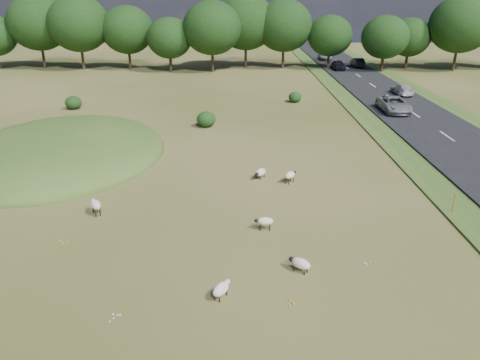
# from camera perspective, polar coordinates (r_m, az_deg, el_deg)

# --- Properties ---
(ground) EXTENTS (160.00, 160.00, 0.00)m
(ground) POSITION_cam_1_polar(r_m,az_deg,el_deg) (44.46, -2.71, 6.49)
(ground) COLOR #3B4B17
(ground) RESTS_ON ground
(mound) EXTENTS (16.00, 20.00, 4.00)m
(mound) POSITION_cam_1_polar(r_m,az_deg,el_deg) (39.29, -20.97, 2.95)
(mound) COLOR #33561E
(mound) RESTS_ON ground
(road) EXTENTS (8.00, 150.00, 0.25)m
(road) POSITION_cam_1_polar(r_m,az_deg,el_deg) (57.07, 18.47, 8.98)
(road) COLOR black
(road) RESTS_ON ground
(treeline) EXTENTS (96.28, 14.66, 11.70)m
(treeline) POSITION_cam_1_polar(r_m,az_deg,el_deg) (78.50, -2.56, 18.04)
(treeline) COLOR black
(treeline) RESTS_ON ground
(shrubs) EXTENTS (26.04, 12.17, 1.46)m
(shrubs) POSITION_cam_1_polar(r_m,az_deg,el_deg) (49.72, -7.74, 8.80)
(shrubs) COLOR black
(shrubs) RESTS_ON ground
(marker_post) EXTENTS (0.06, 0.06, 1.20)m
(marker_post) POSITION_cam_1_polar(r_m,az_deg,el_deg) (29.27, 24.59, -2.67)
(marker_post) COLOR #D8590C
(marker_post) RESTS_ON ground
(sheep_1) EXTENTS (0.96, 1.20, 0.68)m
(sheep_1) POSITION_cam_1_polar(r_m,az_deg,el_deg) (31.77, 2.51, 0.93)
(sheep_1) COLOR beige
(sheep_1) RESTS_ON ground
(sheep_2) EXTENTS (1.10, 1.01, 0.66)m
(sheep_2) POSITION_cam_1_polar(r_m,az_deg,el_deg) (21.60, 7.37, -10.04)
(sheep_2) COLOR beige
(sheep_2) RESTS_ON ground
(sheep_3) EXTENTS (1.02, 0.47, 0.74)m
(sheep_3) POSITION_cam_1_polar(r_m,az_deg,el_deg) (24.89, 3.03, -5.05)
(sheep_3) COLOR beige
(sheep_3) RESTS_ON ground
(sheep_4) EXTENTS (0.91, 1.18, 0.67)m
(sheep_4) POSITION_cam_1_polar(r_m,az_deg,el_deg) (19.81, -2.32, -13.10)
(sheep_4) COLOR beige
(sheep_4) RESTS_ON ground
(sheep_5) EXTENTS (0.96, 1.23, 0.87)m
(sheep_5) POSITION_cam_1_polar(r_m,az_deg,el_deg) (27.75, -17.20, -2.89)
(sheep_5) COLOR beige
(sheep_5) RESTS_ON ground
(sheep_6) EXTENTS (1.00, 1.05, 0.80)m
(sheep_6) POSITION_cam_1_polar(r_m,az_deg,el_deg) (31.11, 6.15, 0.61)
(sheep_6) COLOR beige
(sheep_6) RESTS_ON ground
(car_0) EXTENTS (2.02, 4.39, 1.22)m
(car_0) POSITION_cam_1_polar(r_m,az_deg,el_deg) (90.93, 10.32, 14.63)
(car_0) COLOR #A4A7AC
(car_0) RESTS_ON road
(car_1) EXTENTS (1.55, 4.44, 1.46)m
(car_1) POSITION_cam_1_polar(r_m,az_deg,el_deg) (82.65, 14.14, 13.73)
(car_1) COLOR black
(car_1) RESTS_ON road
(car_2) EXTENTS (2.55, 5.53, 1.54)m
(car_2) POSITION_cam_1_polar(r_m,az_deg,el_deg) (51.59, 18.27, 8.75)
(car_2) COLOR #989AA0
(car_2) RESTS_ON road
(car_4) EXTENTS (1.81, 4.45, 1.29)m
(car_4) POSITION_cam_1_polar(r_m,az_deg,el_deg) (61.07, 19.18, 10.42)
(car_4) COLOR silver
(car_4) RESTS_ON road
(car_5) EXTENTS (1.74, 4.31, 1.47)m
(car_5) POSITION_cam_1_polar(r_m,az_deg,el_deg) (78.98, 11.90, 13.57)
(car_5) COLOR black
(car_5) RESTS_ON road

